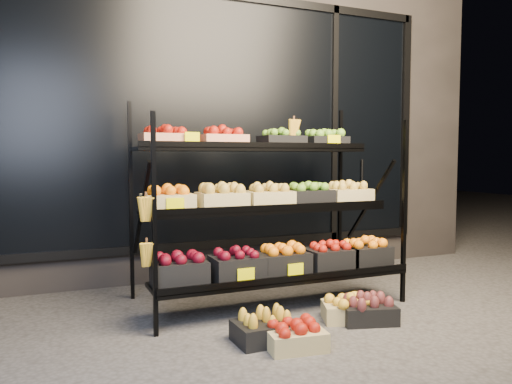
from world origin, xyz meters
name	(u,v)px	position (x,y,z in m)	size (l,w,h in m)	color
ground	(304,324)	(0.00, 0.00, 0.00)	(24.00, 24.00, 0.00)	#514F4C
building	(199,110)	(0.00, 2.59, 1.75)	(6.00, 2.08, 3.50)	#2D2826
display_rack	(268,208)	(-0.02, 0.60, 0.79)	(2.18, 1.02, 1.66)	black
floor_crate_left	(295,335)	(-0.27, -0.38, 0.09)	(0.39, 0.31, 0.19)	tan
floor_crate_midleft	(265,328)	(-0.39, -0.20, 0.09)	(0.40, 0.30, 0.20)	black
floor_crate_midright	(349,308)	(0.35, -0.05, 0.09)	(0.45, 0.39, 0.19)	tan
floor_crate_right	(367,310)	(0.45, -0.13, 0.09)	(0.45, 0.38, 0.20)	black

